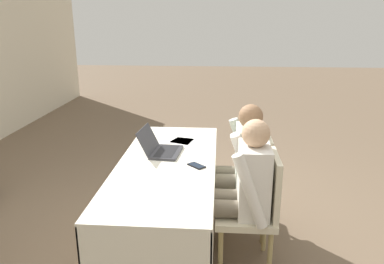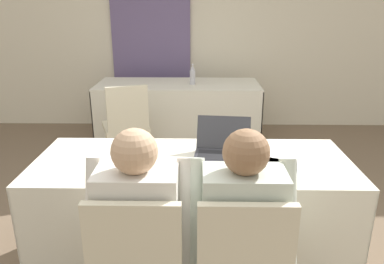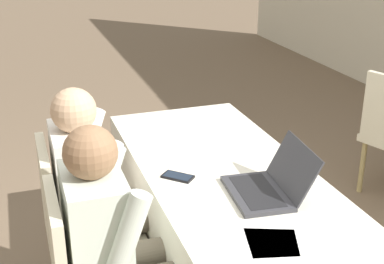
% 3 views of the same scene
% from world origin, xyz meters
% --- Properties ---
extents(ground_plane, '(24.00, 24.00, 0.00)m').
position_xyz_m(ground_plane, '(0.00, 0.00, 0.00)').
color(ground_plane, brown).
extents(conference_table_near, '(1.94, 0.76, 0.73)m').
position_xyz_m(conference_table_near, '(0.00, 0.00, 0.56)').
color(conference_table_near, silver).
rests_on(conference_table_near, ground_plane).
extents(laptop, '(0.38, 0.35, 0.21)m').
position_xyz_m(laptop, '(0.19, 0.08, 0.77)').
color(laptop, '#333338').
rests_on(laptop, conference_table_near).
extents(cell_phone, '(0.15, 0.15, 0.01)m').
position_xyz_m(cell_phone, '(-0.08, -0.24, 0.74)').
color(cell_phone, black).
rests_on(cell_phone, conference_table_near).
extents(paper_beside_laptop, '(0.30, 0.35, 0.00)m').
position_xyz_m(paper_beside_laptop, '(0.52, -0.13, 0.73)').
color(paper_beside_laptop, white).
rests_on(paper_beside_laptop, conference_table_near).
extents(paper_centre_table, '(0.28, 0.34, 0.00)m').
position_xyz_m(paper_centre_table, '(0.53, -0.01, 0.73)').
color(paper_centre_table, white).
rests_on(paper_centre_table, conference_table_near).
extents(paper_left_edge, '(0.22, 0.31, 0.00)m').
position_xyz_m(paper_left_edge, '(-0.46, -0.09, 0.73)').
color(paper_left_edge, white).
rests_on(paper_left_edge, conference_table_near).
extents(chair_near_left, '(0.44, 0.44, 0.89)m').
position_xyz_m(chair_near_left, '(-0.23, -0.69, 0.49)').
color(chair_near_left, tan).
rests_on(chair_near_left, ground_plane).
extents(chair_near_right, '(0.44, 0.44, 0.89)m').
position_xyz_m(chair_near_right, '(0.23, -0.69, 0.49)').
color(chair_near_right, tan).
rests_on(chair_near_right, ground_plane).
extents(person_checkered_shirt, '(0.50, 0.52, 1.15)m').
position_xyz_m(person_checkered_shirt, '(-0.23, -0.59, 0.65)').
color(person_checkered_shirt, '#665B4C').
rests_on(person_checkered_shirt, ground_plane).
extents(person_white_shirt, '(0.50, 0.52, 1.15)m').
position_xyz_m(person_white_shirt, '(0.23, -0.59, 0.65)').
color(person_white_shirt, '#665B4C').
rests_on(person_white_shirt, ground_plane).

